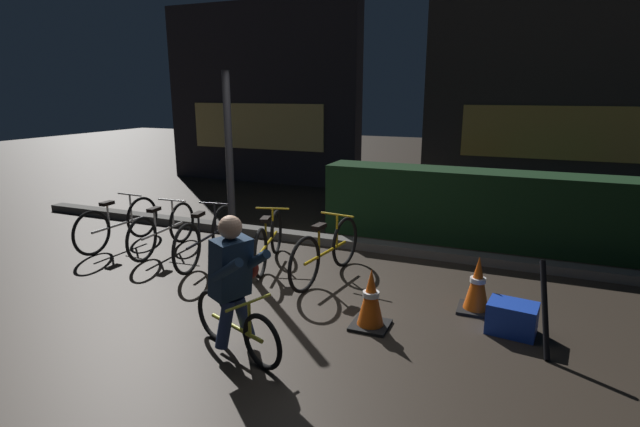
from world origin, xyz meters
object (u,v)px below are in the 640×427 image
parked_bike_left_mid (163,229)px  blue_crate (512,318)px  parked_bike_right_mid (326,251)px  parked_bike_leftmost (118,224)px  parked_bike_center_left (206,237)px  cyclist (235,284)px  street_post (230,167)px  traffic_cone_near (371,299)px  parked_bike_center_right (269,241)px  closed_umbrella (545,309)px  traffic_cone_far (478,285)px

parked_bike_left_mid → blue_crate: 4.74m
parked_bike_right_mid → parked_bike_left_mid: bearing=96.6°
parked_bike_leftmost → parked_bike_center_left: (1.61, -0.08, 0.01)m
blue_crate → cyclist: size_ratio=0.35×
parked_bike_center_left → street_post: bearing=-37.9°
parked_bike_right_mid → parked_bike_center_left: bearing=99.8°
parked_bike_center_left → blue_crate: (3.86, -0.57, -0.19)m
parked_bike_leftmost → street_post: bearing=-80.1°
street_post → cyclist: 2.68m
parked_bike_left_mid → traffic_cone_near: (3.41, -1.08, -0.04)m
parked_bike_leftmost → blue_crate: 5.51m
parked_bike_leftmost → parked_bike_right_mid: parked_bike_right_mid is taller
parked_bike_center_right → closed_umbrella: closed_umbrella is taller
parked_bike_leftmost → cyclist: bearing=-118.9°
parked_bike_center_right → parked_bike_center_left: bearing=88.9°
street_post → blue_crate: (3.66, -0.90, -1.10)m
parked_bike_center_right → blue_crate: size_ratio=3.43×
parked_bike_right_mid → parked_bike_center_right: bearing=87.7°
blue_crate → closed_umbrella: 0.43m
parked_bike_center_left → parked_bike_left_mid: bearing=75.4°
parked_bike_left_mid → traffic_cone_far: bearing=-97.9°
traffic_cone_far → blue_crate: (0.36, -0.37, -0.14)m
traffic_cone_far → traffic_cone_near: bearing=-140.1°
parked_bike_center_left → traffic_cone_far: parked_bike_center_left is taller
street_post → traffic_cone_near: street_post is taller
blue_crate → parked_bike_center_right: bearing=165.5°
parked_bike_right_mid → traffic_cone_far: size_ratio=2.73×
parked_bike_right_mid → traffic_cone_near: bearing=-131.4°
street_post → closed_umbrella: size_ratio=2.94×
parked_bike_leftmost → parked_bike_right_mid: 3.32m
parked_bike_center_right → parked_bike_right_mid: size_ratio=0.92×
parked_bike_center_left → closed_umbrella: 4.19m
street_post → parked_bike_center_right: street_post is taller
street_post → closed_umbrella: (3.91, -1.15, -0.85)m
traffic_cone_near → cyclist: (-0.95, -0.89, 0.34)m
parked_bike_right_mid → closed_umbrella: 2.56m
parked_bike_right_mid → closed_umbrella: closed_umbrella is taller
traffic_cone_near → blue_crate: size_ratio=1.36×
parked_bike_right_mid → blue_crate: (2.15, -0.62, -0.19)m
closed_umbrella → street_post: bearing=56.4°
parked_bike_center_right → traffic_cone_far: (2.67, -0.41, -0.04)m
parked_bike_left_mid → parked_bike_center_right: (1.66, 0.10, 0.00)m
blue_crate → cyclist: 2.62m
parked_bike_left_mid → parked_bike_right_mid: size_ratio=0.94×
traffic_cone_near → closed_umbrella: 1.54m
parked_bike_center_right → cyclist: 2.24m
parked_bike_left_mid → traffic_cone_near: bearing=-111.4°
street_post → closed_umbrella: 4.16m
traffic_cone_far → street_post: bearing=170.9°
street_post → parked_bike_leftmost: bearing=-171.9°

